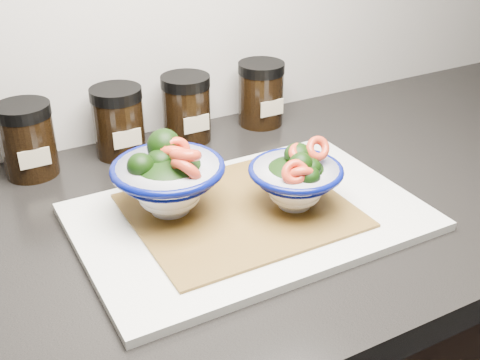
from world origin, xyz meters
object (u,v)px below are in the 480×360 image
bowl_left (169,178)px  spice_jar_d (261,94)px  cutting_board (249,217)px  spice_jar_b (119,122)px  bowl_right (296,179)px  spice_jar_a (28,140)px  spice_jar_c (186,108)px

bowl_left → spice_jar_d: (0.27, 0.22, -0.01)m
cutting_board → spice_jar_b: (-0.08, 0.28, 0.05)m
spice_jar_d → bowl_left: bearing=-140.4°
spice_jar_b → spice_jar_d: size_ratio=1.00×
spice_jar_b → spice_jar_d: bearing=0.0°
bowl_left → spice_jar_b: bearing=88.1°
bowl_right → spice_jar_d: size_ratio=1.12×
spice_jar_a → cutting_board: bearing=-50.9°
spice_jar_c → bowl_left: bearing=-119.3°
bowl_right → spice_jar_b: size_ratio=1.12×
spice_jar_a → spice_jar_d: bearing=0.0°
bowl_left → spice_jar_d: 0.35m
bowl_left → spice_jar_d: bearing=39.6°
bowl_right → spice_jar_c: (-0.03, 0.29, 0.00)m
bowl_right → spice_jar_a: 0.41m
bowl_right → spice_jar_a: bearing=134.1°
spice_jar_a → spice_jar_c: (0.26, 0.00, 0.00)m
bowl_right → spice_jar_b: (-0.14, 0.29, 0.00)m
spice_jar_b → spice_jar_a: bearing=180.0°
spice_jar_a → bowl_right: bearing=-45.9°
cutting_board → spice_jar_a: bearing=129.1°
bowl_left → spice_jar_b: size_ratio=1.32×
cutting_board → spice_jar_d: (0.18, 0.28, 0.05)m
spice_jar_b → bowl_right: bearing=-63.9°
cutting_board → bowl_right: 0.08m
cutting_board → spice_jar_b: bearing=106.8°
spice_jar_d → spice_jar_a: bearing=180.0°
spice_jar_d → spice_jar_b: bearing=180.0°
cutting_board → bowl_left: bowl_left is taller
cutting_board → spice_jar_d: 0.33m
spice_jar_d → cutting_board: bearing=-123.0°
bowl_right → spice_jar_d: bearing=68.0°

